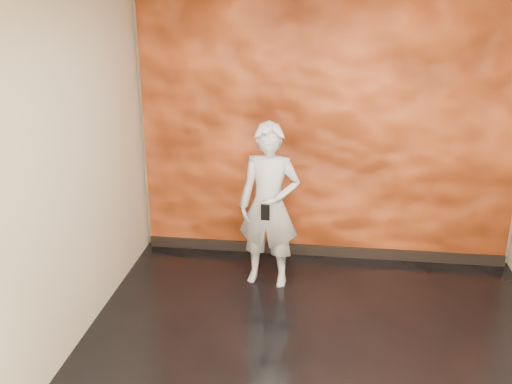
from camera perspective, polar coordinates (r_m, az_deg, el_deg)
room at (r=4.10m, az=6.72°, el=-0.70°), size 4.02×4.02×2.81m
feature_wall at (r=5.98m, az=7.07°, el=5.78°), size 3.90×0.06×2.75m
baseboard at (r=6.40m, az=6.56°, el=-5.83°), size 3.90×0.04×0.12m
man at (r=5.53m, az=1.32°, el=-1.39°), size 0.64×0.46×1.64m
phone at (r=5.31m, az=0.93°, el=-2.06°), size 0.08×0.02×0.16m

